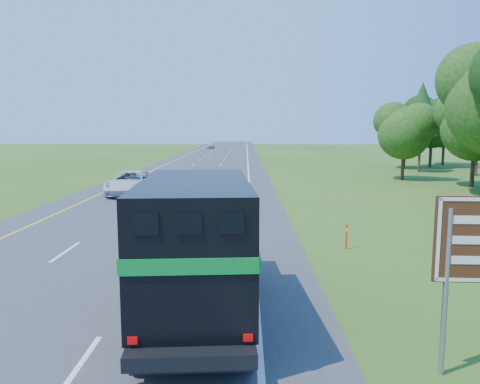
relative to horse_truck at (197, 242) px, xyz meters
The scene contains 6 objects.
road 36.32m from the horse_truck, 96.25° to the left, with size 15.00×260.00×0.04m, color #38383A.
lane_markings 36.32m from the horse_truck, 96.25° to the left, with size 11.15×260.00×0.01m.
horse_truck is the anchor object (origin of this frame).
white_suv 23.32m from the horse_truck, 107.76° to the left, with size 2.82×6.12×1.70m, color silver.
far_car 103.18m from the horse_truck, 94.06° to the left, with size 1.82×4.52×1.54m, color silver.
delineator 8.67m from the horse_truck, 51.87° to the left, with size 0.08×0.05×1.02m.
Camera 1 is at (5.19, 2.34, 4.80)m, focal length 35.00 mm.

